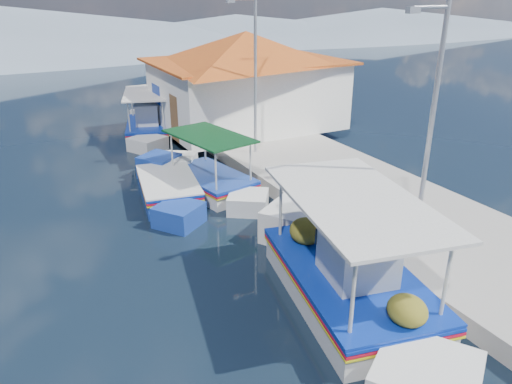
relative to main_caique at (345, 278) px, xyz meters
name	(u,v)px	position (x,y,z in m)	size (l,w,h in m)	color
ground	(307,368)	(-2.02, -1.53, -0.55)	(160.00, 160.00, 0.00)	black
quay	(357,193)	(3.88, 4.47, -0.30)	(5.00, 44.00, 0.50)	gray
bollards	(319,202)	(1.78, 3.72, 0.10)	(0.20, 17.20, 0.30)	#A5A8AD
main_caique	(345,278)	(0.00, 0.00, 0.00)	(3.65, 8.54, 2.87)	silver
caique_green_canopy	(210,181)	(-0.21, 7.58, -0.21)	(2.61, 6.01, 2.29)	silver
caique_blue_hull	(167,189)	(-1.78, 7.67, -0.26)	(2.48, 6.06, 1.09)	navy
caique_far	(148,127)	(-0.22, 15.50, -0.12)	(3.20, 6.38, 2.33)	silver
harbor_building	(246,78)	(4.18, 13.47, 2.22)	(10.49, 10.49, 4.40)	white
lamp_post_near	(429,121)	(2.49, 0.47, 3.30)	(1.21, 0.14, 6.00)	#A5A8AD
lamp_post_far	(253,69)	(2.49, 9.47, 3.30)	(1.21, 0.14, 6.00)	#A5A8AD
mountain_ridge	(93,31)	(4.53, 54.47, 1.49)	(171.40, 96.00, 5.50)	gray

